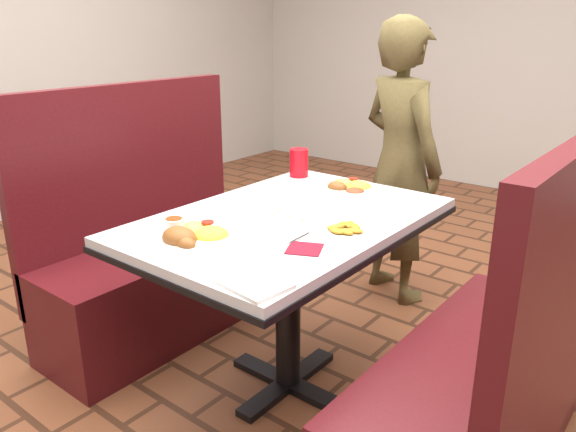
# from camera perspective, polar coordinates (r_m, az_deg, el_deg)

# --- Properties ---
(dining_table) EXTENTS (0.81, 1.21, 0.75)m
(dining_table) POSITION_cam_1_polar(r_m,az_deg,el_deg) (2.13, 0.00, -2.45)
(dining_table) COLOR silver
(dining_table) RESTS_ON ground
(booth_bench_left) EXTENTS (0.47, 1.20, 1.17)m
(booth_bench_left) POSITION_cam_1_polar(r_m,az_deg,el_deg) (2.78, -13.01, -4.86)
(booth_bench_left) COLOR #501216
(booth_bench_left) RESTS_ON ground
(booth_bench_right) EXTENTS (0.47, 1.20, 1.17)m
(booth_bench_right) POSITION_cam_1_polar(r_m,az_deg,el_deg) (1.95, 19.52, -16.67)
(booth_bench_right) COLOR #501216
(booth_bench_right) RESTS_ON ground
(diner_person) EXTENTS (0.63, 0.52, 1.47)m
(diner_person) POSITION_cam_1_polar(r_m,az_deg,el_deg) (3.01, 11.34, 5.26)
(diner_person) COLOR brown
(diner_person) RESTS_ON ground
(near_dinner_plate) EXTENTS (0.29, 0.29, 0.09)m
(near_dinner_plate) POSITION_cam_1_polar(r_m,az_deg,el_deg) (1.87, -9.60, -1.59)
(near_dinner_plate) COLOR white
(near_dinner_plate) RESTS_ON dining_table
(far_dinner_plate) EXTENTS (0.26, 0.26, 0.07)m
(far_dinner_plate) POSITION_cam_1_polar(r_m,az_deg,el_deg) (2.43, 6.27, 3.16)
(far_dinner_plate) COLOR white
(far_dinner_plate) RESTS_ON dining_table
(plantain_plate) EXTENTS (0.19, 0.19, 0.03)m
(plantain_plate) POSITION_cam_1_polar(r_m,az_deg,el_deg) (1.93, 5.89, -1.47)
(plantain_plate) COLOR white
(plantain_plate) RESTS_ON dining_table
(maroon_napkin) EXTENTS (0.15, 0.15, 0.00)m
(maroon_napkin) POSITION_cam_1_polar(r_m,az_deg,el_deg) (1.79, 1.68, -3.35)
(maroon_napkin) COLOR maroon
(maroon_napkin) RESTS_ON dining_table
(spoon_utensil) EXTENTS (0.01, 0.12, 0.00)m
(spoon_utensil) POSITION_cam_1_polar(r_m,az_deg,el_deg) (1.87, 1.20, -2.24)
(spoon_utensil) COLOR silver
(spoon_utensil) RESTS_ON dining_table
(red_tumbler) EXTENTS (0.09, 0.09, 0.13)m
(red_tumbler) POSITION_cam_1_polar(r_m,az_deg,el_deg) (2.63, 1.12, 5.44)
(red_tumbler) COLOR red
(red_tumbler) RESTS_ON dining_table
(paper_napkin) EXTENTS (0.21, 0.17, 0.01)m
(paper_napkin) POSITION_cam_1_polar(r_m,az_deg,el_deg) (1.55, -3.54, -6.85)
(paper_napkin) COLOR white
(paper_napkin) RESTS_ON dining_table
(knife_utensil) EXTENTS (0.01, 0.15, 0.00)m
(knife_utensil) POSITION_cam_1_polar(r_m,az_deg,el_deg) (1.91, -7.33, -1.74)
(knife_utensil) COLOR silver
(knife_utensil) RESTS_ON dining_table
(fork_utensil) EXTENTS (0.02, 0.16, 0.00)m
(fork_utensil) POSITION_cam_1_polar(r_m,az_deg,el_deg) (1.85, -9.57, -2.56)
(fork_utensil) COLOR silver
(fork_utensil) RESTS_ON dining_table
(lettuce_shreds) EXTENTS (0.28, 0.32, 0.00)m
(lettuce_shreds) POSITION_cam_1_polar(r_m,az_deg,el_deg) (2.12, 1.86, 0.22)
(lettuce_shreds) COLOR #8BB347
(lettuce_shreds) RESTS_ON dining_table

